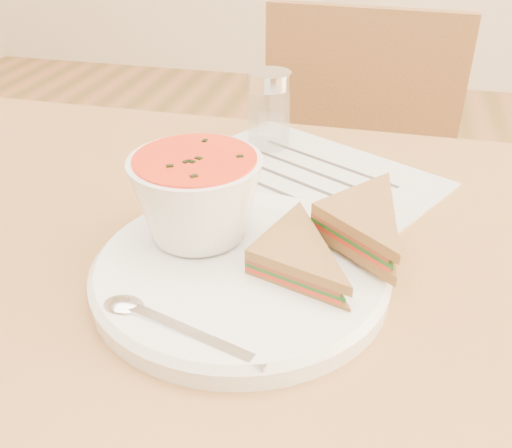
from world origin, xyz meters
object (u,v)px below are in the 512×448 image
(plate, at_px, (240,272))
(soup_bowl, at_px, (197,201))
(condiment_shaker, at_px, (269,111))
(chair_far, at_px, (334,255))

(plate, distance_m, soup_bowl, 0.08)
(plate, distance_m, condiment_shaker, 0.31)
(plate, height_order, condiment_shaker, condiment_shaker)
(chair_far, height_order, soup_bowl, chair_far)
(chair_far, relative_size, soup_bowl, 6.96)
(chair_far, bearing_deg, condiment_shaker, 72.40)
(plate, xyz_separation_m, soup_bowl, (-0.05, 0.03, 0.05))
(plate, relative_size, condiment_shaker, 2.62)
(chair_far, relative_size, condiment_shaker, 8.27)
(chair_far, height_order, plate, chair_far)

